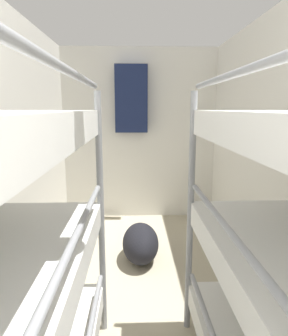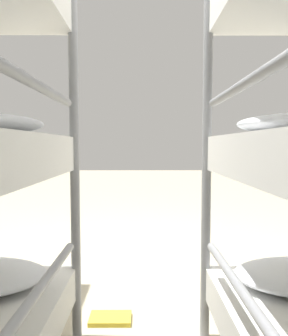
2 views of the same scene
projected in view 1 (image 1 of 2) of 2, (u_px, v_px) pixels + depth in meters
wall_back at (140, 135)px, 4.30m from camera, size 2.28×0.06×2.41m
duffel_bag at (141, 243)px, 3.16m from camera, size 0.38×0.65×0.38m
hanging_coat at (131, 99)px, 4.05m from camera, size 0.44×0.12×0.90m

